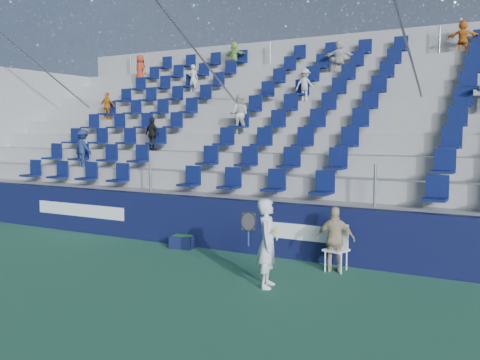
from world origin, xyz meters
name	(u,v)px	position (x,y,z in m)	size (l,w,h in m)	color
ground	(154,285)	(0.00, 0.00, 0.00)	(70.00, 70.00, 0.00)	#2E6D4B
sponsor_wall	(240,226)	(0.00, 3.15, 0.60)	(24.00, 0.32, 1.20)	#0F1439
grandstand	(321,152)	(0.00, 8.24, 2.14)	(24.00, 8.17, 6.63)	#999994
tennis_player	(267,243)	(1.85, 0.89, 0.80)	(0.69, 0.67, 1.59)	silver
line_judge_chair	(338,244)	(2.54, 2.65, 0.53)	(0.49, 0.51, 0.93)	white
line_judge	(335,239)	(2.54, 2.50, 0.65)	(0.76, 0.32, 1.30)	tan
ball_bin	(183,241)	(-1.35, 2.75, 0.17)	(0.61, 0.45, 0.31)	#10163B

